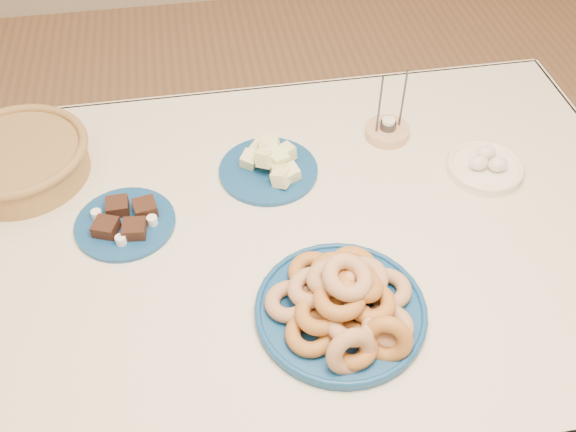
% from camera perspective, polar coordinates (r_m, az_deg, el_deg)
% --- Properties ---
extents(ground, '(5.00, 5.00, 0.00)m').
position_cam_1_polar(ground, '(2.05, -0.25, -15.56)').
color(ground, brown).
rests_on(ground, ground).
extents(dining_table, '(1.71, 1.11, 0.75)m').
position_cam_1_polar(dining_table, '(1.51, -0.32, -4.03)').
color(dining_table, brown).
rests_on(dining_table, ground).
extents(donut_platter, '(0.36, 0.36, 0.16)m').
position_cam_1_polar(donut_platter, '(1.26, 4.94, -7.87)').
color(donut_platter, navy).
rests_on(donut_platter, dining_table).
extents(melon_plate, '(0.29, 0.29, 0.08)m').
position_cam_1_polar(melon_plate, '(1.55, -1.60, 4.62)').
color(melon_plate, navy).
rests_on(melon_plate, dining_table).
extents(brownie_plate, '(0.25, 0.25, 0.04)m').
position_cam_1_polar(brownie_plate, '(1.48, -14.26, -0.48)').
color(brownie_plate, navy).
rests_on(brownie_plate, dining_table).
extents(wicker_basket, '(0.37, 0.37, 0.09)m').
position_cam_1_polar(wicker_basket, '(1.66, -22.86, 4.67)').
color(wicker_basket, brown).
rests_on(wicker_basket, dining_table).
extents(candle_holder, '(0.14, 0.14, 0.19)m').
position_cam_1_polar(candle_holder, '(1.68, 8.82, 7.53)').
color(candle_holder, tan).
rests_on(candle_holder, dining_table).
extents(egg_bowl, '(0.19, 0.19, 0.06)m').
position_cam_1_polar(egg_bowl, '(1.62, 17.13, 4.21)').
color(egg_bowl, white).
rests_on(egg_bowl, dining_table).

